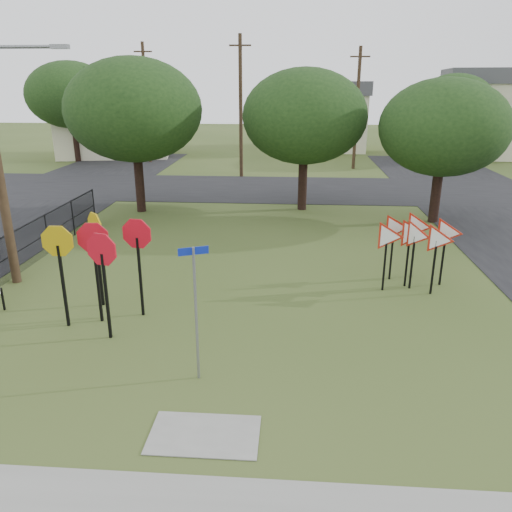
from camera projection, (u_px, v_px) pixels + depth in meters
The scene contains 18 objects.
ground at pixel (222, 365), 11.34m from camera, with size 140.00×140.00×0.00m, color #35491B.
street_far at pixel (268, 189), 30.17m from camera, with size 60.00×8.00×0.02m, color black.
curb_pad at pixel (204, 435), 9.08m from camera, with size 2.00×1.20×0.02m, color gray.
street_name_sign at pixel (196, 306), 10.29m from camera, with size 0.58×0.26×2.99m.
stop_sign_cluster at pixel (98, 249), 12.82m from camera, with size 2.63×2.33×2.76m.
yield_sign_cluster at pixel (415, 236), 15.26m from camera, with size 2.83×1.84×2.23m.
far_pole_a at pixel (241, 107), 32.57m from camera, with size 1.40×0.24×9.00m.
far_pole_b at pixel (357, 108), 35.87m from camera, with size 1.40×0.24×8.50m.
far_pole_c at pixel (146, 103), 38.78m from camera, with size 1.40×0.24×9.00m.
fence_run at pixel (32, 242), 17.50m from camera, with size 0.05×11.55×1.50m.
house_left at pixel (115, 112), 43.13m from camera, with size 10.58×8.88×7.20m.
house_mid at pixel (320, 115), 47.70m from camera, with size 8.40×8.40×6.20m.
house_right at pixel (487, 113), 42.80m from camera, with size 8.30×8.30×7.20m.
tree_near_left at pixel (134, 110), 23.35m from camera, with size 6.40×6.40×7.27m.
tree_near_mid at pixel (305, 117), 23.84m from camera, with size 6.00×6.00×6.80m.
tree_near_right at pixel (444, 128), 21.64m from camera, with size 5.60×5.60×6.33m.
tree_far_left at pixel (71, 95), 39.00m from camera, with size 6.80×6.80×7.73m.
tree_far_right at pixel (454, 103), 39.02m from camera, with size 6.00×6.00×6.80m.
Camera 1 is at (1.49, -9.81, 6.07)m, focal length 35.00 mm.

